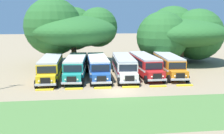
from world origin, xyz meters
TOP-DOWN VIEW (x-y plane):
  - ground_plane at (0.00, 0.00)m, footprint 220.00×220.00m
  - foreground_grass_strip at (0.00, -6.62)m, footprint 80.00×8.66m
  - parked_bus_slot_0 at (-8.17, 7.32)m, footprint 2.70×10.84m
  - parked_bus_slot_1 at (-4.82, 7.67)m, footprint 3.37×10.94m
  - parked_bus_slot_2 at (-1.83, 7.49)m, footprint 2.80×10.85m
  - parked_bus_slot_3 at (1.79, 7.29)m, footprint 3.07×10.89m
  - parked_bus_slot_4 at (4.92, 8.03)m, footprint 2.99×10.88m
  - parked_bus_slot_5 at (8.37, 7.98)m, footprint 3.23×10.92m
  - curb_wheelstop_0 at (-8.27, 1.41)m, footprint 2.00×0.36m
  - curb_wheelstop_1 at (-4.96, 1.41)m, footprint 2.00×0.36m
  - curb_wheelstop_2 at (-1.65, 1.41)m, footprint 2.00×0.36m
  - curb_wheelstop_3 at (1.65, 1.41)m, footprint 2.00×0.36m
  - curb_wheelstop_4 at (4.96, 1.41)m, footprint 2.00×0.36m
  - curb_wheelstop_5 at (8.27, 1.41)m, footprint 2.00×0.36m
  - broad_shade_tree at (-5.76, 17.85)m, footprint 15.81×16.15m
  - secondary_tree at (13.81, 18.15)m, footprint 16.64×17.01m

SIDE VIEW (x-z plane):
  - ground_plane at x=0.00m, z-range 0.00..0.00m
  - foreground_grass_strip at x=0.00m, z-range 0.00..0.01m
  - curb_wheelstop_0 at x=-8.27m, z-range 0.00..0.15m
  - curb_wheelstop_1 at x=-4.96m, z-range 0.00..0.15m
  - curb_wheelstop_2 at x=-1.65m, z-range 0.00..0.15m
  - curb_wheelstop_3 at x=1.65m, z-range 0.00..0.15m
  - curb_wheelstop_4 at x=4.96m, z-range 0.00..0.15m
  - curb_wheelstop_5 at x=8.27m, z-range 0.00..0.15m
  - parked_bus_slot_0 at x=-8.17m, z-range 0.17..2.99m
  - parked_bus_slot_1 at x=-4.82m, z-range 0.17..2.99m
  - parked_bus_slot_2 at x=-1.83m, z-range 0.17..2.99m
  - parked_bus_slot_3 at x=1.79m, z-range 0.17..2.99m
  - parked_bus_slot_4 at x=4.92m, z-range 0.17..2.99m
  - parked_bus_slot_5 at x=8.37m, z-range 0.17..2.99m
  - secondary_tree at x=13.81m, z-range 0.02..10.44m
  - broad_shade_tree at x=-5.76m, z-range 0.50..11.91m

